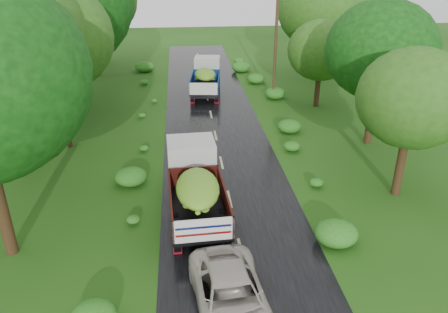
{
  "coord_description": "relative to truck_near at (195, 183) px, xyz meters",
  "views": [
    {
      "loc": [
        -2.11,
        -10.0,
        10.92
      ],
      "look_at": [
        -0.14,
        9.27,
        1.7
      ],
      "focal_mm": 35.0,
      "sensor_mm": 36.0,
      "label": 1
    }
  ],
  "objects": [
    {
      "name": "road",
      "position": [
        1.66,
        -2.04,
        -1.54
      ],
      "size": [
        6.5,
        80.0,
        0.02
      ],
      "primitive_type": "cube",
      "color": "black",
      "rests_on": "ground"
    },
    {
      "name": "road_lines",
      "position": [
        1.66,
        -1.04,
        -1.52
      ],
      "size": [
        0.12,
        69.6,
        0.0
      ],
      "color": "#BFB78C",
      "rests_on": "road"
    },
    {
      "name": "truck_near",
      "position": [
        0.0,
        0.0,
        0.0
      ],
      "size": [
        2.58,
        6.6,
        2.73
      ],
      "rotation": [
        0.0,
        0.0,
        0.05
      ],
      "color": "black",
      "rests_on": "ground"
    },
    {
      "name": "truck_far",
      "position": [
        1.68,
        18.24,
        -0.07
      ],
      "size": [
        2.91,
        6.41,
        2.6
      ],
      "rotation": [
        0.0,
        0.0,
        -0.12
      ],
      "color": "black",
      "rests_on": "ground"
    },
    {
      "name": "car",
      "position": [
        0.88,
        -6.32,
        -0.83
      ],
      "size": [
        2.74,
        5.2,
        1.39
      ],
      "primitive_type": "imported",
      "rotation": [
        0.0,
        0.0,
        0.09
      ],
      "color": "beige",
      "rests_on": "road"
    },
    {
      "name": "utility_pole",
      "position": [
        6.92,
        16.14,
        2.83
      ],
      "size": [
        1.49,
        0.24,
        8.49
      ],
      "rotation": [
        0.0,
        0.0,
        0.01
      ],
      "color": "#382616",
      "rests_on": "ground"
    },
    {
      "name": "trees_left",
      "position": [
        -8.42,
        13.72,
        5.47
      ],
      "size": [
        6.2,
        36.06,
        10.09
      ],
      "color": "black",
      "rests_on": "ground"
    },
    {
      "name": "trees_right",
      "position": [
        11.03,
        12.64,
        3.92
      ],
      "size": [
        5.97,
        25.01,
        8.09
      ],
      "color": "black",
      "rests_on": "ground"
    },
    {
      "name": "shrubs",
      "position": [
        1.66,
        6.96,
        -1.2
      ],
      "size": [
        11.9,
        44.0,
        0.7
      ],
      "color": "#1F6016",
      "rests_on": "ground"
    }
  ]
}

